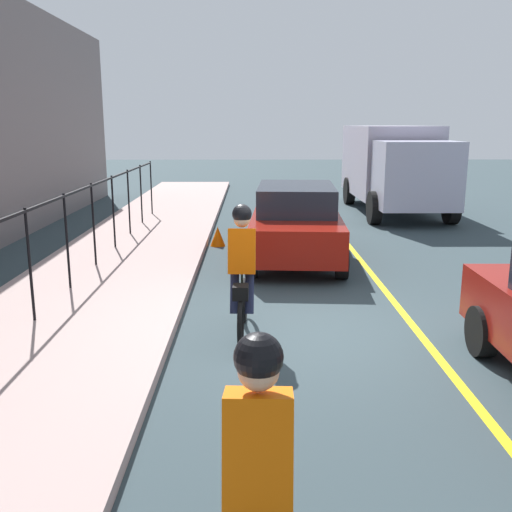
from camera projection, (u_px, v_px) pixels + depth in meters
ground_plane at (305, 334)px, 8.06m from camera, size 80.00×80.00×0.00m
lane_line_centre at (419, 333)px, 8.07m from camera, size 36.00×0.12×0.01m
sidewalk at (60, 329)px, 8.02m from camera, size 40.00×3.20×0.15m
iron_fence at (48, 228)px, 8.71m from camera, size 18.21×0.04×1.60m
cyclist_lead at (242, 272)px, 7.76m from camera, size 1.71×0.37×1.83m
cyclist_follow at (258, 497)px, 3.09m from camera, size 1.71×0.37×1.83m
parked_sedan_rear at (296, 222)px, 12.30m from camera, size 4.50×2.14×1.58m
box_truck_background at (394, 164)px, 18.94m from camera, size 6.72×2.55×2.78m
traffic_cone_near at (218, 236)px, 13.80m from camera, size 0.36×0.36×0.46m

